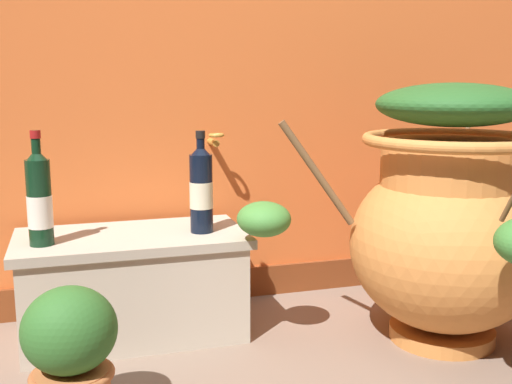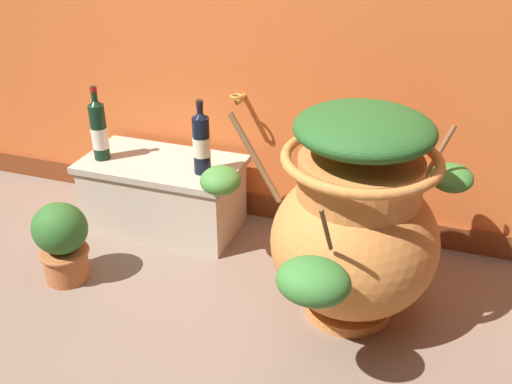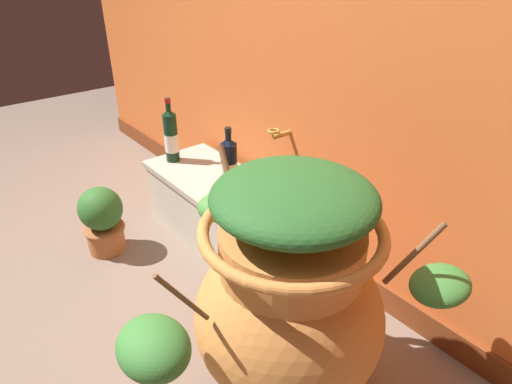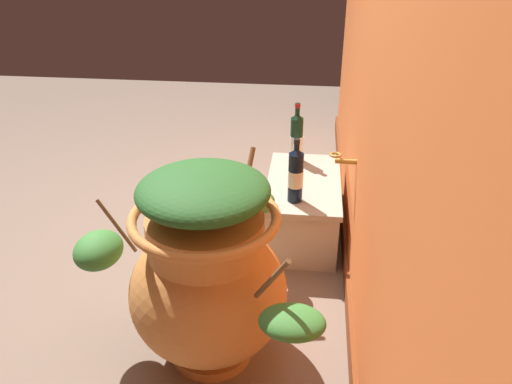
{
  "view_description": "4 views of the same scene",
  "coord_description": "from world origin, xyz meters",
  "px_view_note": "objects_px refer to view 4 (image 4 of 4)",
  "views": [
    {
      "loc": [
        -0.66,
        -1.11,
        0.83
      ],
      "look_at": [
        -0.12,
        0.66,
        0.5
      ],
      "focal_mm": 43.05,
      "sensor_mm": 36.0,
      "label": 1
    },
    {
      "loc": [
        0.72,
        -1.28,
        1.49
      ],
      "look_at": [
        0.04,
        0.68,
        0.36
      ],
      "focal_mm": 40.94,
      "sensor_mm": 36.0,
      "label": 2
    },
    {
      "loc": [
        1.23,
        -0.23,
        1.37
      ],
      "look_at": [
        -0.02,
        0.78,
        0.47
      ],
      "focal_mm": 31.25,
      "sensor_mm": 36.0,
      "label": 3
    },
    {
      "loc": [
        2.03,
        0.89,
        1.59
      ],
      "look_at": [
        -0.02,
        0.65,
        0.5
      ],
      "focal_mm": 36.19,
      "sensor_mm": 36.0,
      "label": 4
    }
  ],
  "objects_px": {
    "wine_bottle_left": "(296,174)",
    "wine_bottle_middle": "(296,137)",
    "potted_shrub": "(218,185)",
    "terracotta_urn": "(207,273)"
  },
  "relations": [
    {
      "from": "wine_bottle_left",
      "to": "wine_bottle_middle",
      "type": "bearing_deg",
      "value": -177.86
    },
    {
      "from": "wine_bottle_left",
      "to": "wine_bottle_middle",
      "type": "distance_m",
      "value": 0.5
    },
    {
      "from": "wine_bottle_left",
      "to": "potted_shrub",
      "type": "bearing_deg",
      "value": -131.77
    },
    {
      "from": "wine_bottle_middle",
      "to": "wine_bottle_left",
      "type": "bearing_deg",
      "value": 2.14
    },
    {
      "from": "wine_bottle_middle",
      "to": "terracotta_urn",
      "type": "bearing_deg",
      "value": -13.05
    },
    {
      "from": "terracotta_urn",
      "to": "wine_bottle_left",
      "type": "distance_m",
      "value": 0.79
    },
    {
      "from": "wine_bottle_middle",
      "to": "potted_shrub",
      "type": "height_order",
      "value": "wine_bottle_middle"
    },
    {
      "from": "terracotta_urn",
      "to": "wine_bottle_middle",
      "type": "height_order",
      "value": "terracotta_urn"
    },
    {
      "from": "terracotta_urn",
      "to": "wine_bottle_left",
      "type": "height_order",
      "value": "terracotta_urn"
    },
    {
      "from": "wine_bottle_middle",
      "to": "potted_shrub",
      "type": "distance_m",
      "value": 0.55
    }
  ]
}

